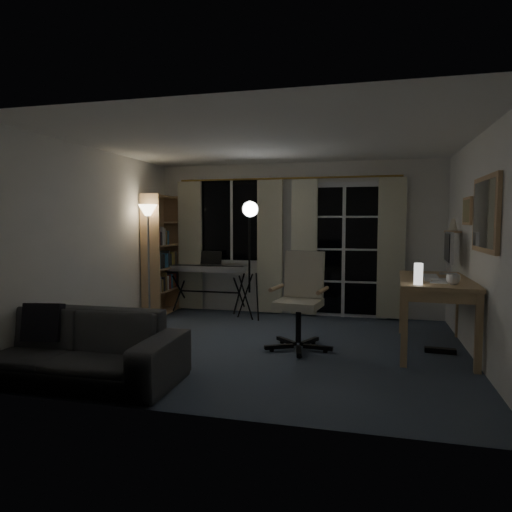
{
  "coord_description": "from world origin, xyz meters",
  "views": [
    {
      "loc": [
        1.15,
        -5.17,
        1.48
      ],
      "look_at": [
        -0.24,
        0.35,
        1.05
      ],
      "focal_mm": 32.0,
      "sensor_mm": 36.0,
      "label": 1
    }
  ],
  "objects_px": {
    "desk": "(436,287)",
    "mug": "(453,278)",
    "office_chair": "(302,291)",
    "bookshelf": "(159,258)",
    "keyboard_piano": "(209,269)",
    "studio_light": "(250,223)",
    "monitor": "(449,249)",
    "sofa": "(64,334)",
    "torchiere_lamp": "(148,228)"
  },
  "relations": [
    {
      "from": "bookshelf",
      "to": "torchiere_lamp",
      "type": "bearing_deg",
      "value": -82.57
    },
    {
      "from": "monitor",
      "to": "mug",
      "type": "relative_size",
      "value": 4.4
    },
    {
      "from": "torchiere_lamp",
      "to": "keyboard_piano",
      "type": "xyz_separation_m",
      "value": [
        0.67,
        0.76,
        -0.68
      ]
    },
    {
      "from": "torchiere_lamp",
      "to": "mug",
      "type": "height_order",
      "value": "torchiere_lamp"
    },
    {
      "from": "bookshelf",
      "to": "desk",
      "type": "bearing_deg",
      "value": -18.91
    },
    {
      "from": "monitor",
      "to": "mug",
      "type": "distance_m",
      "value": 0.99
    },
    {
      "from": "bookshelf",
      "to": "office_chair",
      "type": "height_order",
      "value": "bookshelf"
    },
    {
      "from": "studio_light",
      "to": "office_chair",
      "type": "relative_size",
      "value": 1.61
    },
    {
      "from": "monitor",
      "to": "sofa",
      "type": "relative_size",
      "value": 0.27
    },
    {
      "from": "bookshelf",
      "to": "office_chair",
      "type": "bearing_deg",
      "value": -31.67
    },
    {
      "from": "bookshelf",
      "to": "monitor",
      "type": "bearing_deg",
      "value": -12.34
    },
    {
      "from": "torchiere_lamp",
      "to": "studio_light",
      "type": "xyz_separation_m",
      "value": [
        1.43,
        0.43,
        0.07
      ]
    },
    {
      "from": "bookshelf",
      "to": "keyboard_piano",
      "type": "bearing_deg",
      "value": 12.47
    },
    {
      "from": "keyboard_piano",
      "to": "mug",
      "type": "relative_size",
      "value": 9.5
    },
    {
      "from": "torchiere_lamp",
      "to": "bookshelf",
      "type": "bearing_deg",
      "value": 100.21
    },
    {
      "from": "mug",
      "to": "office_chair",
      "type": "bearing_deg",
      "value": 170.15
    },
    {
      "from": "desk",
      "to": "sofa",
      "type": "bearing_deg",
      "value": -148.79
    },
    {
      "from": "desk",
      "to": "mug",
      "type": "bearing_deg",
      "value": -75.79
    },
    {
      "from": "desk",
      "to": "office_chair",
      "type": "bearing_deg",
      "value": -168.71
    },
    {
      "from": "office_chair",
      "to": "mug",
      "type": "height_order",
      "value": "office_chair"
    },
    {
      "from": "sofa",
      "to": "mug",
      "type": "bearing_deg",
      "value": 20.26
    },
    {
      "from": "desk",
      "to": "torchiere_lamp",
      "type": "bearing_deg",
      "value": 174.06
    },
    {
      "from": "torchiere_lamp",
      "to": "sofa",
      "type": "bearing_deg",
      "value": -80.51
    },
    {
      "from": "monitor",
      "to": "sofa",
      "type": "bearing_deg",
      "value": -144.8
    },
    {
      "from": "bookshelf",
      "to": "sofa",
      "type": "xyz_separation_m",
      "value": [
        0.51,
        -3.04,
        -0.47
      ]
    },
    {
      "from": "torchiere_lamp",
      "to": "mug",
      "type": "bearing_deg",
      "value": -15.45
    },
    {
      "from": "torchiere_lamp",
      "to": "keyboard_piano",
      "type": "height_order",
      "value": "torchiere_lamp"
    },
    {
      "from": "studio_light",
      "to": "monitor",
      "type": "xyz_separation_m",
      "value": [
        2.67,
        -0.59,
        -0.31
      ]
    },
    {
      "from": "torchiere_lamp",
      "to": "desk",
      "type": "distance_m",
      "value": 4.01
    },
    {
      "from": "torchiere_lamp",
      "to": "monitor",
      "type": "distance_m",
      "value": 4.11
    },
    {
      "from": "keyboard_piano",
      "to": "desk",
      "type": "distance_m",
      "value": 3.51
    },
    {
      "from": "keyboard_piano",
      "to": "office_chair",
      "type": "bearing_deg",
      "value": -43.16
    },
    {
      "from": "sofa",
      "to": "keyboard_piano",
      "type": "bearing_deg",
      "value": 84.77
    },
    {
      "from": "studio_light",
      "to": "monitor",
      "type": "bearing_deg",
      "value": -34.14
    },
    {
      "from": "office_chair",
      "to": "desk",
      "type": "distance_m",
      "value": 1.52
    },
    {
      "from": "keyboard_piano",
      "to": "studio_light",
      "type": "relative_size",
      "value": 0.71
    },
    {
      "from": "monitor",
      "to": "sofa",
      "type": "height_order",
      "value": "monitor"
    },
    {
      "from": "monitor",
      "to": "mug",
      "type": "bearing_deg",
      "value": -92.88
    },
    {
      "from": "sofa",
      "to": "studio_light",
      "type": "bearing_deg",
      "value": 70.06
    },
    {
      "from": "keyboard_piano",
      "to": "office_chair",
      "type": "relative_size",
      "value": 1.15
    },
    {
      "from": "bookshelf",
      "to": "office_chair",
      "type": "distance_m",
      "value": 2.86
    },
    {
      "from": "studio_light",
      "to": "desk",
      "type": "relative_size",
      "value": 1.14
    },
    {
      "from": "keyboard_piano",
      "to": "desk",
      "type": "xyz_separation_m",
      "value": [
        3.23,
        -1.37,
        0.02
      ]
    },
    {
      "from": "desk",
      "to": "monitor",
      "type": "relative_size",
      "value": 2.65
    },
    {
      "from": "torchiere_lamp",
      "to": "keyboard_piano",
      "type": "distance_m",
      "value": 1.22
    },
    {
      "from": "bookshelf",
      "to": "mug",
      "type": "distance_m",
      "value": 4.42
    },
    {
      "from": "studio_light",
      "to": "mug",
      "type": "distance_m",
      "value": 3.05
    },
    {
      "from": "sofa",
      "to": "bookshelf",
      "type": "bearing_deg",
      "value": 98.86
    },
    {
      "from": "desk",
      "to": "monitor",
      "type": "distance_m",
      "value": 0.64
    },
    {
      "from": "bookshelf",
      "to": "studio_light",
      "type": "bearing_deg",
      "value": -7.18
    }
  ]
}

